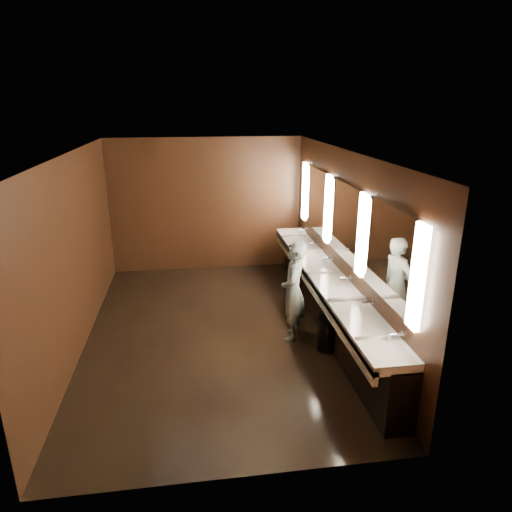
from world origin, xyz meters
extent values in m
plane|color=black|center=(0.00, 0.00, 0.00)|extent=(6.00, 6.00, 0.00)
cube|color=#2D2D2B|center=(0.00, 0.00, 2.80)|extent=(4.00, 6.00, 0.02)
cube|color=black|center=(0.00, 3.00, 1.40)|extent=(4.00, 0.02, 2.80)
cube|color=black|center=(0.00, -3.00, 1.40)|extent=(4.00, 0.02, 2.80)
cube|color=black|center=(-2.00, 0.00, 1.40)|extent=(0.02, 6.00, 2.80)
cube|color=black|center=(2.00, 0.00, 1.40)|extent=(0.02, 6.00, 2.80)
cube|color=black|center=(1.82, 0.00, 0.40)|extent=(0.36, 5.40, 0.81)
cube|color=silver|center=(1.73, 0.00, 0.85)|extent=(0.55, 5.40, 0.12)
cube|color=silver|center=(1.48, 0.00, 0.77)|extent=(0.06, 5.40, 0.18)
cylinder|color=silver|center=(1.91, -2.20, 0.99)|extent=(0.18, 0.04, 0.04)
cylinder|color=silver|center=(1.91, -1.32, 0.99)|extent=(0.18, 0.04, 0.04)
cylinder|color=silver|center=(1.91, -0.44, 0.99)|extent=(0.18, 0.04, 0.04)
cylinder|color=silver|center=(1.91, 0.44, 0.99)|extent=(0.18, 0.04, 0.04)
cylinder|color=silver|center=(1.91, 1.32, 0.99)|extent=(0.18, 0.04, 0.04)
cylinder|color=silver|center=(1.91, 2.20, 0.99)|extent=(0.18, 0.04, 0.04)
cube|color=#FFE9C8|center=(1.97, -2.40, 1.75)|extent=(0.06, 0.22, 1.15)
cube|color=white|center=(1.99, -1.60, 1.75)|extent=(0.03, 1.32, 1.15)
cube|color=#FFE9C8|center=(1.97, -0.80, 1.75)|extent=(0.06, 0.23, 1.15)
cube|color=white|center=(1.99, 0.00, 1.75)|extent=(0.03, 1.32, 1.15)
cube|color=#FFE9C8|center=(1.97, 0.80, 1.75)|extent=(0.06, 0.23, 1.15)
cube|color=white|center=(1.99, 1.60, 1.75)|extent=(0.03, 1.32, 1.15)
cube|color=#FFE9C8|center=(1.97, 2.40, 1.75)|extent=(0.06, 0.22, 1.15)
imported|color=#82BBC2|center=(1.15, -0.32, 0.77)|extent=(0.54, 0.65, 1.54)
cylinder|color=black|center=(1.58, -0.77, 0.25)|extent=(0.39, 0.39, 0.49)
camera|label=1|loc=(-0.32, -6.50, 3.48)|focal=32.00mm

